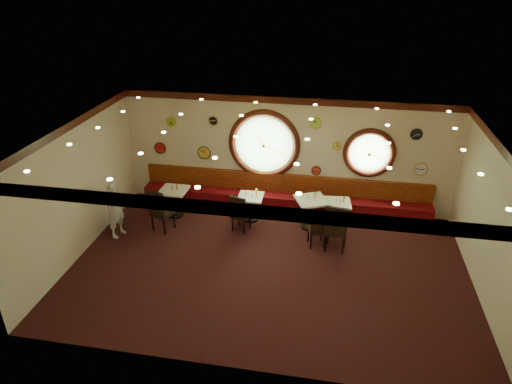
{
  "coord_description": "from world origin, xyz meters",
  "views": [
    {
      "loc": [
        1.24,
        -8.52,
        6.28
      ],
      "look_at": [
        -0.43,
        0.8,
        1.5
      ],
      "focal_mm": 32.0,
      "sensor_mm": 36.0,
      "label": 1
    }
  ],
  "objects_px": {
    "condiment_b_bottle": "(256,192)",
    "chair_d": "(336,225)",
    "chair_c": "(318,226)",
    "waiter": "(115,208)",
    "condiment_a_pepper": "(172,189)",
    "table_c": "(311,210)",
    "condiment_c_bottle": "(315,195)",
    "table_d": "(337,211)",
    "condiment_c_salt": "(307,197)",
    "condiment_a_salt": "(172,187)",
    "condiment_d_bottle": "(344,200)",
    "condiment_d_pepper": "(340,201)",
    "condiment_a_bottle": "(177,187)",
    "chair_b": "(239,211)",
    "condiment_c_pepper": "(310,199)",
    "table_a": "(174,199)",
    "table_b": "(251,205)",
    "condiment_b_pepper": "(252,195)",
    "condiment_d_salt": "(337,200)",
    "condiment_b_salt": "(246,194)",
    "chair_a": "(159,208)"
  },
  "relations": [
    {
      "from": "chair_d",
      "to": "chair_b",
      "type": "bearing_deg",
      "value": 174.84
    },
    {
      "from": "table_b",
      "to": "condiment_b_salt",
      "type": "distance_m",
      "value": 0.34
    },
    {
      "from": "chair_a",
      "to": "chair_d",
      "type": "height_order",
      "value": "chair_d"
    },
    {
      "from": "condiment_a_salt",
      "to": "condiment_d_bottle",
      "type": "xyz_separation_m",
      "value": [
        4.58,
        0.17,
        -0.05
      ]
    },
    {
      "from": "condiment_a_salt",
      "to": "condiment_b_pepper",
      "type": "relative_size",
      "value": 1.26
    },
    {
      "from": "chair_c",
      "to": "condiment_a_pepper",
      "type": "distance_m",
      "value": 4.06
    },
    {
      "from": "table_a",
      "to": "condiment_a_pepper",
      "type": "bearing_deg",
      "value": -115.2
    },
    {
      "from": "condiment_a_bottle",
      "to": "condiment_a_pepper",
      "type": "bearing_deg",
      "value": -150.95
    },
    {
      "from": "condiment_a_salt",
      "to": "condiment_c_pepper",
      "type": "xyz_separation_m",
      "value": [
        3.72,
        -0.08,
        0.03
      ]
    },
    {
      "from": "condiment_a_salt",
      "to": "condiment_c_salt",
      "type": "height_order",
      "value": "condiment_c_salt"
    },
    {
      "from": "condiment_a_pepper",
      "to": "condiment_d_salt",
      "type": "bearing_deg",
      "value": 3.29
    },
    {
      "from": "table_a",
      "to": "condiment_d_pepper",
      "type": "bearing_deg",
      "value": 2.15
    },
    {
      "from": "condiment_d_pepper",
      "to": "condiment_d_bottle",
      "type": "distance_m",
      "value": 0.1
    },
    {
      "from": "table_c",
      "to": "chair_d",
      "type": "xyz_separation_m",
      "value": [
        0.66,
        -1.01,
        0.2
      ]
    },
    {
      "from": "waiter",
      "to": "condiment_b_pepper",
      "type": "bearing_deg",
      "value": -52.95
    },
    {
      "from": "condiment_c_salt",
      "to": "waiter",
      "type": "xyz_separation_m",
      "value": [
        -4.7,
        -1.27,
        -0.1
      ]
    },
    {
      "from": "chair_d",
      "to": "condiment_a_salt",
      "type": "height_order",
      "value": "chair_d"
    },
    {
      "from": "table_d",
      "to": "condiment_c_salt",
      "type": "relative_size",
      "value": 8.1
    },
    {
      "from": "chair_a",
      "to": "chair_d",
      "type": "bearing_deg",
      "value": 18.2
    },
    {
      "from": "chair_c",
      "to": "waiter",
      "type": "height_order",
      "value": "waiter"
    },
    {
      "from": "condiment_a_salt",
      "to": "condiment_b_pepper",
      "type": "distance_m",
      "value": 2.19
    },
    {
      "from": "condiment_b_bottle",
      "to": "condiment_c_bottle",
      "type": "xyz_separation_m",
      "value": [
        1.56,
        -0.14,
        0.12
      ]
    },
    {
      "from": "condiment_b_bottle",
      "to": "chair_d",
      "type": "bearing_deg",
      "value": -29.98
    },
    {
      "from": "condiment_d_pepper",
      "to": "condiment_d_bottle",
      "type": "bearing_deg",
      "value": 26.3
    },
    {
      "from": "chair_b",
      "to": "condiment_d_pepper",
      "type": "relative_size",
      "value": 6.7
    },
    {
      "from": "table_b",
      "to": "table_d",
      "type": "relative_size",
      "value": 0.98
    },
    {
      "from": "table_a",
      "to": "chair_d",
      "type": "xyz_separation_m",
      "value": [
        4.37,
        -0.99,
        0.22
      ]
    },
    {
      "from": "condiment_a_pepper",
      "to": "condiment_c_bottle",
      "type": "height_order",
      "value": "condiment_c_bottle"
    },
    {
      "from": "chair_a",
      "to": "condiment_d_bottle",
      "type": "relative_size",
      "value": 5.14
    },
    {
      "from": "condiment_a_pepper",
      "to": "condiment_b_bottle",
      "type": "relative_size",
      "value": 0.59
    },
    {
      "from": "condiment_d_salt",
      "to": "condiment_c_pepper",
      "type": "distance_m",
      "value": 0.73
    },
    {
      "from": "chair_b",
      "to": "condiment_a_bottle",
      "type": "bearing_deg",
      "value": 179.4
    },
    {
      "from": "condiment_c_pepper",
      "to": "table_c",
      "type": "bearing_deg",
      "value": 51.8
    },
    {
      "from": "table_b",
      "to": "condiment_c_salt",
      "type": "relative_size",
      "value": 7.95
    },
    {
      "from": "condiment_a_bottle",
      "to": "waiter",
      "type": "relative_size",
      "value": 0.09
    },
    {
      "from": "table_c",
      "to": "chair_c",
      "type": "xyz_separation_m",
      "value": [
        0.23,
        -0.89,
        0.05
      ]
    },
    {
      "from": "table_d",
      "to": "chair_c",
      "type": "height_order",
      "value": "chair_c"
    },
    {
      "from": "table_c",
      "to": "condiment_c_bottle",
      "type": "xyz_separation_m",
      "value": [
        0.08,
        0.08,
        0.4
      ]
    },
    {
      "from": "chair_d",
      "to": "table_b",
      "type": "bearing_deg",
      "value": 159.73
    },
    {
      "from": "table_d",
      "to": "chair_a",
      "type": "bearing_deg",
      "value": -166.75
    },
    {
      "from": "condiment_b_pepper",
      "to": "condiment_d_pepper",
      "type": "relative_size",
      "value": 0.9
    },
    {
      "from": "table_c",
      "to": "chair_d",
      "type": "relative_size",
      "value": 1.28
    },
    {
      "from": "table_a",
      "to": "condiment_a_salt",
      "type": "relative_size",
      "value": 7.23
    },
    {
      "from": "condiment_b_salt",
      "to": "condiment_a_bottle",
      "type": "bearing_deg",
      "value": -176.34
    },
    {
      "from": "condiment_b_pepper",
      "to": "waiter",
      "type": "distance_m",
      "value": 3.5
    },
    {
      "from": "chair_b",
      "to": "condiment_d_pepper",
      "type": "xyz_separation_m",
      "value": [
        2.52,
        0.68,
        0.18
      ]
    },
    {
      "from": "chair_c",
      "to": "condiment_a_bottle",
      "type": "xyz_separation_m",
      "value": [
        -3.85,
        0.89,
        0.29
      ]
    },
    {
      "from": "chair_b",
      "to": "condiment_b_bottle",
      "type": "height_order",
      "value": "chair_b"
    },
    {
      "from": "chair_b",
      "to": "condiment_c_pepper",
      "type": "height_order",
      "value": "chair_b"
    },
    {
      "from": "condiment_a_salt",
      "to": "condiment_a_pepper",
      "type": "distance_m",
      "value": 0.09
    }
  ]
}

